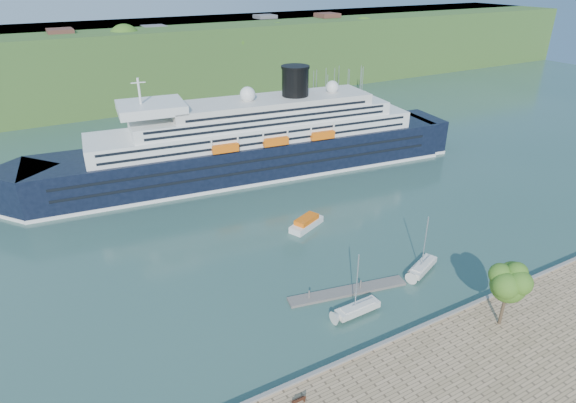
# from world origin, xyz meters

# --- Properties ---
(ground) EXTENTS (400.00, 400.00, 0.00)m
(ground) POSITION_xyz_m (0.00, 0.00, 0.00)
(ground) COLOR #2C4F48
(ground) RESTS_ON ground
(far_hillside) EXTENTS (400.00, 50.00, 24.00)m
(far_hillside) POSITION_xyz_m (0.00, 145.00, 12.00)
(far_hillside) COLOR #356127
(far_hillside) RESTS_ON ground
(quay_coping) EXTENTS (220.00, 0.50, 0.30)m
(quay_coping) POSITION_xyz_m (0.00, -0.20, 1.15)
(quay_coping) COLOR slate
(quay_coping) RESTS_ON promenade
(cruise_ship) EXTENTS (104.52, 27.14, 23.23)m
(cruise_ship) POSITION_xyz_m (7.03, 58.38, 11.62)
(cruise_ship) COLOR black
(cruise_ship) RESTS_ON ground
(park_bench) EXTENTS (1.52, 0.63, 0.97)m
(park_bench) POSITION_xyz_m (-16.17, -2.75, 1.49)
(park_bench) COLOR #401E12
(park_bench) RESTS_ON promenade
(promenade_tree) EXTENTS (5.83, 5.83, 9.66)m
(promenade_tree) POSITION_xyz_m (12.65, -4.51, 5.83)
(promenade_tree) COLOR #2F6119
(promenade_tree) RESTS_ON promenade
(floating_pontoon) EXTENTS (17.83, 5.65, 0.39)m
(floating_pontoon) POSITION_xyz_m (0.34, 11.41, 0.20)
(floating_pontoon) COLOR gray
(floating_pontoon) RESTS_ON ground
(sailboat_white_near) EXTENTS (7.15, 2.17, 9.17)m
(sailboat_white_near) POSITION_xyz_m (-1.36, 6.83, 4.59)
(sailboat_white_near) COLOR silver
(sailboat_white_near) RESTS_ON ground
(sailboat_white_far) EXTENTS (7.43, 4.63, 9.32)m
(sailboat_white_far) POSITION_xyz_m (13.31, 10.07, 4.66)
(sailboat_white_far) COLOR silver
(sailboat_white_far) RESTS_ON ground
(tender_launch) EXTENTS (7.78, 5.30, 2.04)m
(tender_launch) POSITION_xyz_m (5.09, 30.72, 1.02)
(tender_launch) COLOR orange
(tender_launch) RESTS_ON ground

